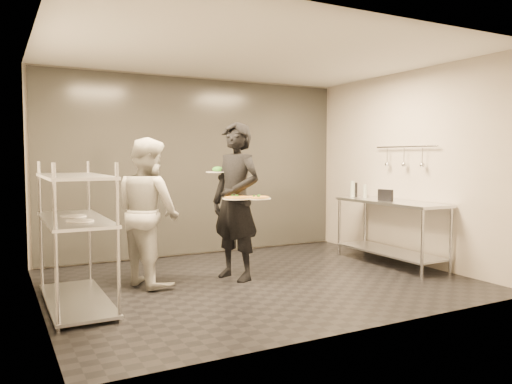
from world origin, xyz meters
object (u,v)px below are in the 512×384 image
pizza_plate_far (257,198)px  bottle_green (353,189)px  pizza_plate_near (237,198)px  waiter (236,201)px  salad_plate (218,171)px  pos_monitor (385,195)px  chef (148,212)px  bottle_clear (365,191)px  pass_rack (75,232)px  bottle_dark (355,190)px  prep_counter (390,221)px

pizza_plate_far → bottle_green: size_ratio=1.30×
pizza_plate_far → pizza_plate_near: bearing=168.8°
waiter → salad_plate: (-0.12, 0.30, 0.38)m
pizza_plate_near → pos_monitor: (2.33, -0.04, -0.05)m
pos_monitor → salad_plate: bearing=155.4°
pizza_plate_near → chef: bearing=154.7°
bottle_clear → salad_plate: bearing=-178.3°
pass_rack → salad_plate: bearing=16.2°
pass_rack → chef: 1.03m
waiter → pass_rack: bearing=-105.0°
pizza_plate_far → pass_rack: bearing=179.3°
bottle_dark → chef: bearing=-174.7°
pass_rack → pos_monitor: (4.21, -0.01, 0.24)m
pizza_plate_near → salad_plate: salad_plate is taller
prep_counter → pizza_plate_far: pizza_plate_far is taller
pass_rack → pizza_plate_near: size_ratio=4.48×
pos_monitor → bottle_clear: size_ratio=1.14×
pos_monitor → bottle_green: size_ratio=0.92×
pos_monitor → bottle_clear: bottle_clear is taller
waiter → bottle_green: (2.31, 0.56, 0.06)m
bottle_dark → pizza_plate_far: bearing=-159.4°
pizza_plate_near → salad_plate: bearing=93.6°
prep_counter → chef: 3.47m
prep_counter → pizza_plate_near: (-2.45, 0.02, 0.43)m
pizza_plate_near → salad_plate: (-0.03, 0.51, 0.32)m
pass_rack → chef: bearing=28.0°
pizza_plate_far → bottle_clear: (2.24, 0.64, -0.03)m
chef → pizza_plate_far: bearing=-129.6°
bottle_green → bottle_dark: size_ratio=1.13×
pass_rack → pos_monitor: 4.22m
waiter → bottle_green: bearing=81.8°
pos_monitor → bottle_green: (0.07, 0.82, 0.04)m
pizza_plate_near → pizza_plate_far: bearing=-11.2°
pass_rack → salad_plate: pass_rack is taller
prep_counter → bottle_clear: (0.04, 0.61, 0.40)m
pizza_plate_near → pos_monitor: 2.33m
pizza_plate_near → salad_plate: 0.60m
salad_plate → pos_monitor: size_ratio=1.32×
pizza_plate_near → pizza_plate_far: 0.26m
pizza_plate_far → chef: bearing=157.4°
pass_rack → prep_counter: bearing=0.0°
prep_counter → waiter: bearing=174.3°
salad_plate → bottle_dark: salad_plate is taller
bottle_clear → prep_counter: bearing=-93.5°
pizza_plate_near → waiter: bearing=68.0°
pos_monitor → bottle_green: bearing=73.9°
pizza_plate_near → bottle_dark: bearing=17.6°
chef → pizza_plate_near: size_ratio=4.98×
waiter → pizza_plate_near: (-0.09, -0.21, 0.06)m
pizza_plate_near → bottle_green: size_ratio=1.39×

